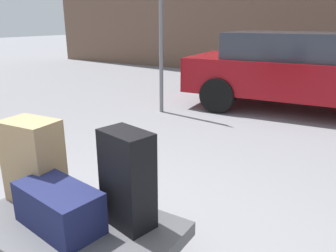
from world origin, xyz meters
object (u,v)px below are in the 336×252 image
luggage_cart (75,231)px  no_parking_sign (161,25)px  suitcase_tan_front_right (34,161)px  parked_car (305,70)px  duffel_bag_navy_rear_left (59,207)px  suitcase_black_rear_right (127,179)px

luggage_cart → no_parking_sign: no_parking_sign is taller
suitcase_tan_front_right → parked_car: parked_car is taller
duffel_bag_navy_rear_left → no_parking_sign: 4.31m
luggage_cart → suitcase_tan_front_right: (-0.47, 0.09, 0.37)m
parked_car → no_parking_sign: (-2.18, -1.46, 0.79)m
no_parking_sign → suitcase_tan_front_right: bearing=-71.4°
luggage_cart → parked_car: 5.26m
suitcase_tan_front_right → no_parking_sign: size_ratio=0.24×
parked_car → suitcase_tan_front_right: bearing=-100.5°
duffel_bag_navy_rear_left → suitcase_tan_front_right: 0.49m
suitcase_black_rear_right → luggage_cart: bearing=-136.2°
suitcase_black_rear_right → duffel_bag_navy_rear_left: bearing=-130.4°
suitcase_tan_front_right → luggage_cart: bearing=-15.0°
suitcase_tan_front_right → no_parking_sign: (-1.23, 3.66, 0.90)m
suitcase_black_rear_right → parked_car: parked_car is taller
suitcase_black_rear_right → suitcase_tan_front_right: suitcase_black_rear_right is taller
no_parking_sign → parked_car: bearing=33.8°
parked_car → no_parking_sign: size_ratio=1.76×
luggage_cart → no_parking_sign: 4.31m
luggage_cart → suitcase_black_rear_right: (0.32, 0.19, 0.39)m
suitcase_tan_front_right → suitcase_black_rear_right: bearing=2.6°
luggage_cart → parked_car: parked_car is taller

